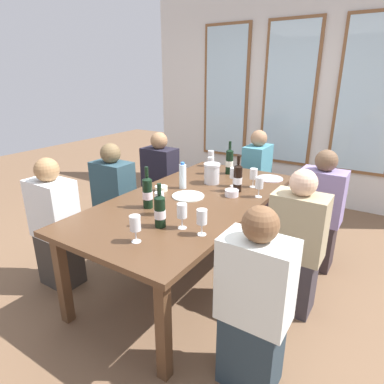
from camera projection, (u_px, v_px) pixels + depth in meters
ground_plane at (192, 274)px, 2.99m from camera, size 12.00×12.00×0.00m
back_wall_with_windows at (290, 94)px, 4.44m from camera, size 4.28×0.10×2.90m
dining_table at (191, 205)px, 2.76m from camera, size 1.08×2.16×0.74m
white_plate_0 at (270, 179)px, 3.23m from camera, size 0.25×0.25×0.01m
white_plate_1 at (188, 196)px, 2.77m from camera, size 0.27×0.27×0.01m
metal_pitcher at (212, 173)px, 3.08m from camera, size 0.16×0.16×0.19m
wine_bottle_0 at (160, 211)px, 2.19m from camera, size 0.08×0.08×0.31m
wine_bottle_1 at (238, 178)px, 2.85m from camera, size 0.08×0.08×0.32m
wine_bottle_2 at (229, 161)px, 3.36m from camera, size 0.08×0.08×0.34m
wine_bottle_3 at (147, 192)px, 2.50m from camera, size 0.08×0.08×0.32m
tasting_bowl_0 at (161, 188)px, 2.90m from camera, size 0.11×0.11×0.04m
tasting_bowl_1 at (232, 193)px, 2.77m from camera, size 0.12×0.12×0.05m
water_bottle at (183, 176)px, 2.93m from camera, size 0.06×0.06×0.24m
wine_glass_0 at (254, 175)px, 2.96m from camera, size 0.07×0.07×0.17m
wine_glass_1 at (234, 174)px, 2.98m from camera, size 0.07×0.07×0.17m
wine_glass_2 at (202, 217)px, 2.07m from camera, size 0.07×0.07×0.17m
wine_glass_3 at (135, 224)px, 1.98m from camera, size 0.07×0.07×0.17m
wine_glass_4 at (211, 162)px, 3.36m from camera, size 0.07×0.07×0.17m
wine_glass_5 at (259, 184)px, 2.72m from camera, size 0.07×0.07×0.17m
wine_glass_6 at (182, 212)px, 2.16m from camera, size 0.07×0.07×0.17m
wine_glass_7 at (211, 156)px, 3.65m from camera, size 0.07×0.07×0.17m
wine_glass_8 at (159, 200)px, 2.37m from camera, size 0.07×0.07×0.17m
seated_person_0 at (160, 183)px, 3.81m from camera, size 0.38×0.24×1.11m
seated_person_1 at (319, 213)px, 2.97m from camera, size 0.38×0.24×1.11m
seated_person_2 at (56, 227)px, 2.70m from camera, size 0.38×0.24×1.11m
seated_person_3 at (254, 306)px, 1.78m from camera, size 0.38×0.24×1.11m
seated_person_4 at (115, 202)px, 3.23m from camera, size 0.38×0.24×1.11m
seated_person_5 at (296, 246)px, 2.40m from camera, size 0.38×0.24×1.11m
seated_person_6 at (256, 179)px, 3.94m from camera, size 0.24×0.38×1.11m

